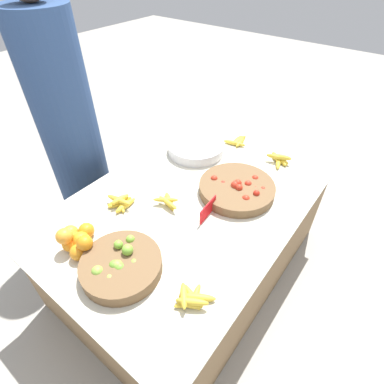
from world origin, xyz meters
name	(u,v)px	position (x,y,z in m)	size (l,w,h in m)	color
ground_plane	(192,264)	(0.00, 0.00, 0.00)	(12.00, 12.00, 0.00)	#A39E93
market_table	(192,235)	(0.00, 0.00, 0.31)	(1.67, 1.12, 0.62)	olive
lime_bowl	(121,265)	(-0.56, -0.04, 0.66)	(0.36, 0.36, 0.11)	brown
tomato_basket	(237,188)	(0.20, -0.17, 0.65)	(0.43, 0.43, 0.09)	brown
orange_pile	(77,239)	(-0.60, 0.22, 0.67)	(0.18, 0.22, 0.13)	orange
metal_bowl	(196,148)	(0.40, 0.27, 0.65)	(0.38, 0.38, 0.07)	silver
price_sign	(208,210)	(-0.06, -0.15, 0.67)	(0.16, 0.02, 0.09)	red
banana_bunch_front_left	(168,201)	(-0.12, 0.08, 0.64)	(0.13, 0.16, 0.05)	gold
banana_bunch_middle_left	(279,159)	(0.63, -0.23, 0.65)	(0.16, 0.16, 0.06)	gold
banana_bunch_back_center	(121,202)	(-0.28, 0.27, 0.65)	(0.15, 0.16, 0.06)	gold
banana_bunch_front_center	(238,141)	(0.67, 0.10, 0.64)	(0.17, 0.16, 0.03)	gold
banana_bunch_front_right	(192,299)	(-0.50, -0.38, 0.64)	(0.16, 0.16, 0.05)	gold
vendor_person	(71,133)	(-0.12, 0.90, 0.78)	(0.36, 0.36, 1.70)	navy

